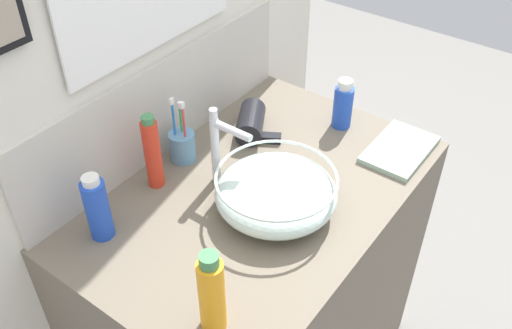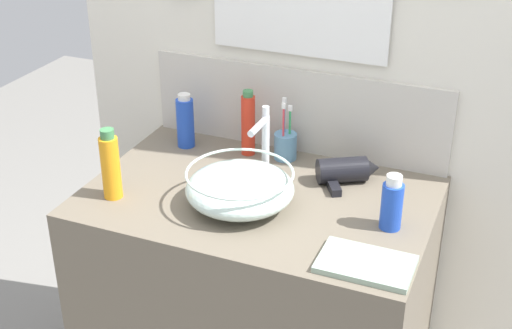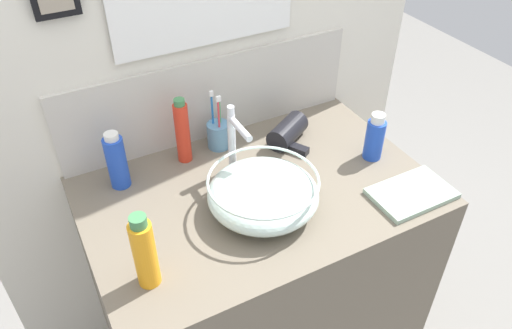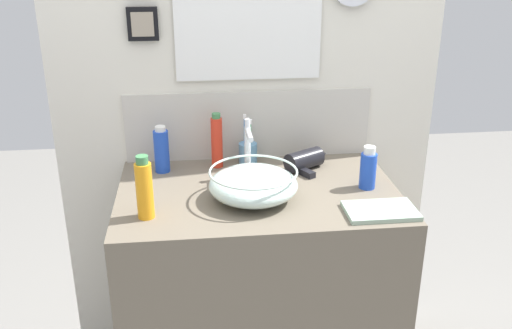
{
  "view_description": "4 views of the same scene",
  "coord_description": "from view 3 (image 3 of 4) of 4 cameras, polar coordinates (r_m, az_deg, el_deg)",
  "views": [
    {
      "loc": [
        -0.91,
        -0.67,
        1.93
      ],
      "look_at": [
        -0.01,
        0.0,
        1.0
      ],
      "focal_mm": 40.0,
      "sensor_mm": 36.0,
      "label": 1
    },
    {
      "loc": [
        0.69,
        -1.69,
        1.96
      ],
      "look_at": [
        -0.01,
        0.0,
        1.0
      ],
      "focal_mm": 50.0,
      "sensor_mm": 36.0,
      "label": 2
    },
    {
      "loc": [
        -0.53,
        -0.98,
        1.88
      ],
      "look_at": [
        -0.01,
        0.0,
        1.0
      ],
      "focal_mm": 35.0,
      "sensor_mm": 36.0,
      "label": 3
    },
    {
      "loc": [
        -0.22,
        -1.87,
        1.78
      ],
      "look_at": [
        -0.01,
        0.0,
        1.0
      ],
      "focal_mm": 40.0,
      "sensor_mm": 36.0,
      "label": 4
    }
  ],
  "objects": [
    {
      "name": "glass_bowl_sink",
      "position": [
        1.38,
        0.81,
        -3.32
      ],
      "size": [
        0.31,
        0.31,
        0.11
      ],
      "color": "silver",
      "rests_on": "vanity_counter"
    },
    {
      "name": "faucet",
      "position": [
        1.46,
        -2.54,
        3.11
      ],
      "size": [
        0.02,
        0.13,
        0.23
      ],
      "color": "silver",
      "rests_on": "vanity_counter"
    },
    {
      "name": "spray_bottle",
      "position": [
        1.61,
        13.41,
        2.99
      ],
      "size": [
        0.06,
        0.06,
        0.16
      ],
      "color": "blue",
      "rests_on": "vanity_counter"
    },
    {
      "name": "shampoo_bottle",
      "position": [
        1.2,
        -12.63,
        -9.78
      ],
      "size": [
        0.06,
        0.06,
        0.22
      ],
      "color": "orange",
      "rests_on": "vanity_counter"
    },
    {
      "name": "back_panel",
      "position": [
        1.56,
        -6.22,
        15.41
      ],
      "size": [
        1.56,
        0.1,
        2.55
      ],
      "color": "silver",
      "rests_on": "ground"
    },
    {
      "name": "vanity_counter",
      "position": [
        1.81,
        0.22,
        -13.7
      ],
      "size": [
        1.02,
        0.67,
        0.9
      ],
      "primitive_type": "cube",
      "color": "#6B6051",
      "rests_on": "ground"
    },
    {
      "name": "lotion_bottle",
      "position": [
        1.55,
        -8.4,
        3.74
      ],
      "size": [
        0.05,
        0.05,
        0.22
      ],
      "color": "red",
      "rests_on": "vanity_counter"
    },
    {
      "name": "soap_dispenser",
      "position": [
        1.5,
        -15.64,
        0.36
      ],
      "size": [
        0.06,
        0.06,
        0.19
      ],
      "color": "blue",
      "rests_on": "vanity_counter"
    },
    {
      "name": "toothbrush_cup",
      "position": [
        1.63,
        -4.32,
        3.48
      ],
      "size": [
        0.07,
        0.07,
        0.21
      ],
      "color": "#598CB2",
      "rests_on": "vanity_counter"
    },
    {
      "name": "hand_towel",
      "position": [
        1.53,
        17.36,
        -3.16
      ],
      "size": [
        0.24,
        0.15,
        0.02
      ],
      "primitive_type": "cube",
      "color": "#99B29E",
      "rests_on": "vanity_counter"
    },
    {
      "name": "hair_drier",
      "position": [
        1.67,
        3.94,
        3.96
      ],
      "size": [
        0.2,
        0.2,
        0.08
      ],
      "color": "black",
      "rests_on": "vanity_counter"
    }
  ]
}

